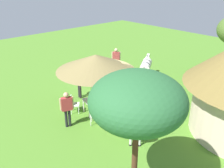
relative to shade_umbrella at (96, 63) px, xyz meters
The scene contains 15 objects.
ground_plane 3.43m from the shade_umbrella, 164.04° to the right, with size 36.00×36.00×0.00m, color #4D8128.
shade_umbrella is the anchor object (origin of this frame).
patio_dining_table 1.98m from the shade_umbrella, 165.96° to the right, with size 1.43×1.06×0.74m.
patio_chair_west_end 2.42m from the shade_umbrella, 39.37° to the right, with size 0.60×0.61×0.90m.
patio_chair_near_hut 2.42m from the shade_umbrella, 46.16° to the left, with size 0.61×0.61×0.90m.
patio_chair_near_lawn 2.42m from the shade_umbrella, 151.48° to the left, with size 0.58×0.59×0.90m.
patio_chair_east_end 2.42m from the shade_umbrella, 125.31° to the right, with size 0.60×0.60×0.90m.
guest_beside_umbrella 2.41m from the shade_umbrella, ahead, with size 0.58×0.38×1.73m.
guest_behind_table 2.49m from the shade_umbrella, 98.60° to the right, with size 0.28×0.61×1.71m.
standing_watcher 5.86m from the shade_umbrella, 142.90° to the right, with size 0.49×0.48×1.74m.
striped_lounge_chair 3.56m from the shade_umbrella, 129.53° to the right, with size 0.66×0.87×0.66m.
zebra_nearest_camera 5.30m from the shade_umbrella, 167.97° to the right, with size 1.83×1.36×1.56m.
zebra_by_umbrella 3.21m from the shade_umbrella, 157.10° to the left, with size 2.23×0.86×1.51m.
zebra_toward_hut 3.10m from the shade_umbrella, 88.28° to the left, with size 1.82×1.76×1.59m.
acacia_tree_far_lawn 5.37m from the shade_umbrella, 63.11° to the left, with size 2.62×2.62×4.14m.
Camera 1 is at (8.85, 9.11, 6.38)m, focal length 39.46 mm.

